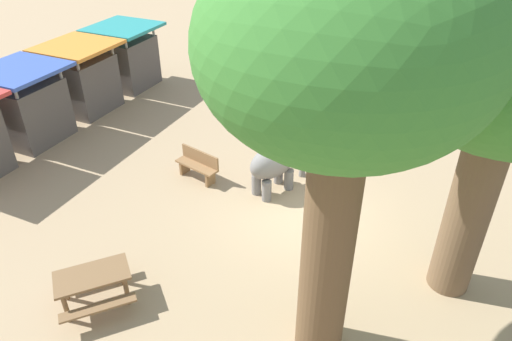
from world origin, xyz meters
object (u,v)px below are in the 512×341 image
shade_tree_main (349,58)px  market_stall_blue (29,108)px  person_handler (341,134)px  market_stall_teal (127,60)px  wooden_bench (198,164)px  elephant (279,160)px  picnic_table_near (93,281)px  market_stall_orange (84,81)px

shade_tree_main → market_stall_blue: bearing=71.4°
shade_tree_main → person_handler: bearing=13.1°
market_stall_teal → wooden_bench: bearing=-128.4°
elephant → picnic_table_near: bearing=-174.4°
shade_tree_main → market_stall_orange: shade_tree_main is taller
market_stall_orange → market_stall_teal: (2.60, 0.00, 0.00)m
picnic_table_near → market_stall_blue: size_ratio=0.84×
market_stall_orange → market_stall_teal: 2.60m
person_handler → market_stall_blue: bearing=-46.3°
person_handler → market_stall_blue: market_stall_blue is taller
elephant → market_stall_teal: bearing=87.0°
elephant → wooden_bench: elephant is taller
market_stall_blue → market_stall_teal: (5.20, 0.00, 0.00)m
picnic_table_near → shade_tree_main: bearing=-35.3°
elephant → picnic_table_near: (-5.53, 1.88, -0.34)m
market_stall_blue → market_stall_orange: same height
wooden_bench → person_handler: bearing=-129.0°
elephant → market_stall_orange: market_stall_orange is taller
picnic_table_near → market_stall_orange: size_ratio=0.84×
picnic_table_near → market_stall_orange: 10.04m
market_stall_orange → wooden_bench: bearing=-110.7°
person_handler → wooden_bench: (-2.70, 3.49, -0.48)m
wooden_bench → market_stall_teal: (4.97, 6.28, 0.67)m
picnic_table_near → market_stall_teal: 12.09m
elephant → person_handler: size_ratio=1.28×
picnic_table_near → market_stall_teal: bearing=76.4°
person_handler → wooden_bench: 4.44m
person_handler → market_stall_blue: 10.20m
shade_tree_main → market_stall_teal: (9.01, 11.34, -4.58)m
person_handler → picnic_table_near: bearing=5.7°
elephant → wooden_bench: 2.45m
market_stall_teal → shade_tree_main: bearing=-128.5°
market_stall_blue → market_stall_orange: bearing=0.0°
elephant → shade_tree_main: shade_tree_main is taller
wooden_bench → picnic_table_near: wooden_bench is taller
wooden_bench → market_stall_orange: (2.37, 6.28, 0.67)m
person_handler → shade_tree_main: bearing=40.1°
person_handler → market_stall_blue: (-2.93, 9.77, 0.19)m
elephant → market_stall_blue: 8.66m
person_handler → picnic_table_near: person_handler is taller
person_handler → market_stall_orange: bearing=-61.1°
market_stall_blue → shade_tree_main: bearing=-108.6°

